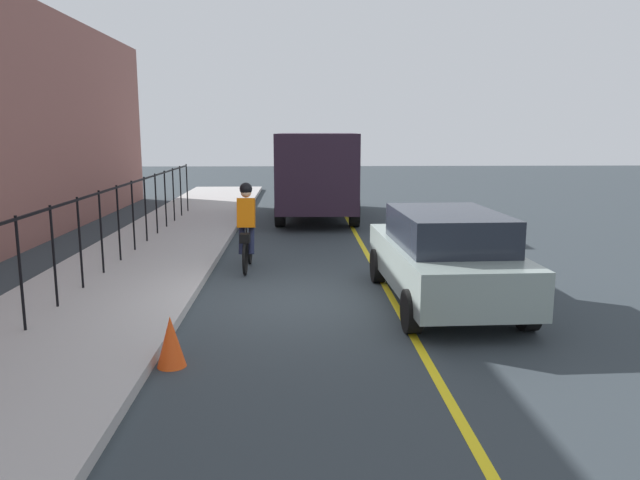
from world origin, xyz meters
name	(u,v)px	position (x,y,z in m)	size (l,w,h in m)	color
ground_plane	(300,300)	(0.00, 0.00, 0.00)	(80.00, 80.00, 0.00)	#2E363B
lane_line_centre	(393,299)	(0.00, -1.60, 0.00)	(36.00, 0.12, 0.01)	yellow
sidewalk	(99,298)	(0.00, 3.40, 0.07)	(40.00, 3.20, 0.15)	#A9A5A3
iron_fence	(90,221)	(1.00, 3.80, 1.25)	(19.63, 0.04, 1.60)	black
cyclist_lead	(247,227)	(2.35, 1.08, 0.91)	(1.71, 0.36, 1.83)	black
patrol_sedan	(444,256)	(-0.27, -2.40, 0.82)	(4.46, 2.04, 1.58)	gray
box_truck_background	(317,171)	(10.00, -0.63, 1.55)	(6.79, 2.72, 2.78)	#2B1B2B
traffic_cone_near	(171,341)	(-2.91, 1.59, 0.32)	(0.36, 0.36, 0.64)	#F94E16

